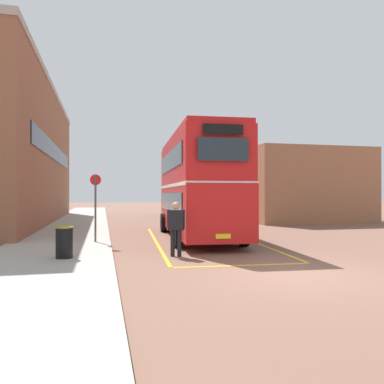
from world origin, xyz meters
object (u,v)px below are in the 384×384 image
at_px(single_deck_bus, 190,198).
at_px(litter_bin, 64,242).
at_px(pedestrian_boarding, 176,225).
at_px(bus_stop_sign, 95,201).
at_px(double_decker_bus, 197,185).

relative_size(single_deck_bus, litter_bin, 9.95).
relative_size(pedestrian_boarding, litter_bin, 1.91).
distance_m(litter_bin, bus_stop_sign, 4.04).
bearing_deg(double_decker_bus, single_deck_bus, 78.03).
height_order(single_deck_bus, litter_bin, single_deck_bus).
xyz_separation_m(pedestrian_boarding, litter_bin, (-3.49, -0.31, -0.44)).
distance_m(pedestrian_boarding, bus_stop_sign, 4.42).
bearing_deg(double_decker_bus, bus_stop_sign, -162.55).
bearing_deg(litter_bin, single_deck_bus, 68.20).
bearing_deg(bus_stop_sign, pedestrian_boarding, -52.70).
distance_m(single_deck_bus, pedestrian_boarding, 23.54).
height_order(double_decker_bus, pedestrian_boarding, double_decker_bus).
height_order(litter_bin, bus_stop_sign, bus_stop_sign).
xyz_separation_m(double_decker_bus, single_deck_bus, (3.79, 17.90, -0.87)).
height_order(pedestrian_boarding, bus_stop_sign, bus_stop_sign).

